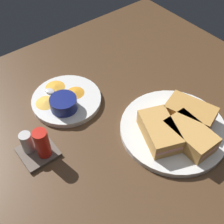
% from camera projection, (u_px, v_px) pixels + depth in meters
% --- Properties ---
extents(ground_plane, '(1.10, 1.10, 0.03)m').
position_uv_depth(ground_plane, '(134.00, 137.00, 0.80)').
color(ground_plane, '#4C331E').
extents(plate_sandwich_main, '(0.29, 0.29, 0.02)m').
position_uv_depth(plate_sandwich_main, '(173.00, 129.00, 0.79)').
color(plate_sandwich_main, silver).
rests_on(plate_sandwich_main, ground_plane).
extents(sandwich_half_near, '(0.15, 0.12, 0.05)m').
position_uv_depth(sandwich_half_near, '(159.00, 131.00, 0.75)').
color(sandwich_half_near, tan).
rests_on(sandwich_half_near, plate_sandwich_main).
extents(sandwich_half_far, '(0.13, 0.08, 0.05)m').
position_uv_depth(sandwich_half_far, '(190.00, 135.00, 0.74)').
color(sandwich_half_far, tan).
rests_on(sandwich_half_far, plate_sandwich_main).
extents(sandwich_half_extra, '(0.15, 0.11, 0.05)m').
position_uv_depth(sandwich_half_extra, '(190.00, 113.00, 0.79)').
color(sandwich_half_extra, '#C68C42').
rests_on(sandwich_half_extra, plate_sandwich_main).
extents(ramekin_dark_sauce, '(0.08, 0.08, 0.04)m').
position_uv_depth(ramekin_dark_sauce, '(195.00, 115.00, 0.79)').
color(ramekin_dark_sauce, navy).
rests_on(ramekin_dark_sauce, plate_sandwich_main).
extents(spoon_by_dark_ramekin, '(0.02, 0.10, 0.01)m').
position_uv_depth(spoon_by_dark_ramekin, '(180.00, 130.00, 0.78)').
color(spoon_by_dark_ramekin, silver).
rests_on(spoon_by_dark_ramekin, plate_sandwich_main).
extents(plate_chips_companion, '(0.21, 0.21, 0.02)m').
position_uv_depth(plate_chips_companion, '(67.00, 100.00, 0.87)').
color(plate_chips_companion, silver).
rests_on(plate_chips_companion, ground_plane).
extents(ramekin_light_gravy, '(0.08, 0.08, 0.04)m').
position_uv_depth(ramekin_light_gravy, '(64.00, 103.00, 0.82)').
color(ramekin_light_gravy, navy).
rests_on(ramekin_light_gravy, plate_chips_companion).
extents(spoon_by_gravy_ramekin, '(0.10, 0.06, 0.01)m').
position_uv_depth(spoon_by_gravy_ramekin, '(53.00, 92.00, 0.87)').
color(spoon_by_gravy_ramekin, silver).
rests_on(spoon_by_gravy_ramekin, plate_chips_companion).
extents(plantain_chip_scatter, '(0.14, 0.17, 0.01)m').
position_uv_depth(plantain_chip_scatter, '(58.00, 93.00, 0.87)').
color(plantain_chip_scatter, gold).
rests_on(plantain_chip_scatter, plate_chips_companion).
extents(condiment_caddy, '(0.09, 0.09, 0.10)m').
position_uv_depth(condiment_caddy, '(37.00, 146.00, 0.72)').
color(condiment_caddy, brown).
rests_on(condiment_caddy, ground_plane).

